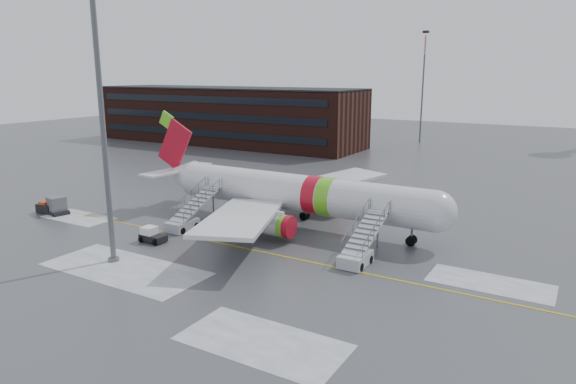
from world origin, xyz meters
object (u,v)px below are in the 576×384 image
Objects in this scene: pushback_tug at (152,235)px; uld_container at (57,206)px; airliner at (290,193)px; airstair_fwd at (359,250)px; airstair_aft at (187,218)px; baggage_tractor at (46,208)px; light_mast_near at (100,95)px.

uld_container reaches higher than pushback_tug.
airliner is 12.61m from airstair_fwd.
airliner is 4.55× the size of airstair_aft.
baggage_tractor is (-36.49, -3.62, -0.49)m from airstair_fwd.
airliner is at bearing 21.80° from uld_container.
light_mast_near is at bearing -22.12° from uld_container.
airstair_aft is at bearing 11.57° from baggage_tractor.
uld_container is (-16.16, 1.61, 0.30)m from pushback_tug.
light_mast_near is at bearing -85.26° from airstair_aft.
airstair_fwd is 35.18m from uld_container.
light_mast_near is at bearing -150.39° from airstair_fwd.
pushback_tug is 0.09× the size of light_mast_near.
uld_container is at bearing 174.32° from pushback_tug.
uld_container is at bearing 13.78° from baggage_tractor.
airliner reaches higher than pushback_tug.
pushback_tug is at bearing -165.53° from airstair_fwd.
light_mast_near reaches higher than baggage_tractor.
uld_container is 1.04× the size of baggage_tractor.
airstair_fwd is 18.80m from airstair_aft.
airliner is 21.04m from light_mast_near.
baggage_tractor is (-17.63, 1.25, -0.05)m from pushback_tug.
baggage_tractor is at bearing -158.64° from airliner.
airliner is 4.55× the size of airstair_fwd.
pushback_tug is at bearing 99.70° from light_mast_near.
airstair_fwd is 2.90× the size of baggage_tractor.
airstair_fwd is at bearing 14.47° from pushback_tug.
airstair_fwd and airstair_aft have the same top height.
light_mast_near reaches higher than pushback_tug.
light_mast_near is at bearing -113.94° from airliner.
airstair_aft is at bearing 11.37° from uld_container.
uld_container is (-16.23, -3.26, -0.14)m from airstair_aft.
baggage_tractor is at bearing -166.22° from uld_container.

